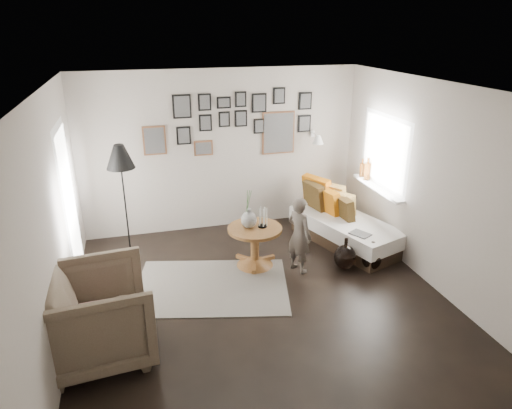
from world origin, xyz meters
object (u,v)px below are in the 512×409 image
object	(u,v)px
pedestal_table	(255,248)
vase	(249,217)
daybed	(343,224)
floor_lamp	(120,161)
magazine_basket	(90,336)
demijohn_small	(372,259)
armchair	(98,315)
child	(299,235)
demijohn_large	(345,257)

from	to	relation	value
pedestal_table	vase	distance (m)	0.49
pedestal_table	daybed	world-z (taller)	daybed
pedestal_table	floor_lamp	distance (m)	2.23
daybed	vase	bearing A→B (deg)	174.41
floor_lamp	magazine_basket	world-z (taller)	floor_lamp
magazine_basket	demijohn_small	xyz separation A→B (m)	(3.69, 0.81, -0.05)
armchair	child	distance (m)	2.80
armchair	demijohn_large	world-z (taller)	armchair
magazine_basket	armchair	bearing A→B (deg)	-23.78
floor_lamp	armchair	bearing A→B (deg)	-98.10
magazine_basket	demijohn_large	world-z (taller)	demijohn_large
pedestal_table	child	xyz separation A→B (m)	(0.55, -0.28, 0.27)
pedestal_table	armchair	xyz separation A→B (m)	(-2.02, -1.39, 0.21)
daybed	demijohn_small	world-z (taller)	daybed
magazine_basket	demijohn_small	world-z (taller)	magazine_basket
daybed	demijohn_small	xyz separation A→B (m)	(0.00, -0.92, -0.13)
vase	demijohn_large	world-z (taller)	vase
floor_lamp	vase	bearing A→B (deg)	-26.22
magazine_basket	child	bearing A→B (deg)	21.56
armchair	magazine_basket	bearing A→B (deg)	60.91
pedestal_table	daybed	size ratio (longest dim) A/B	0.38
daybed	magazine_basket	xyz separation A→B (m)	(-3.69, -1.73, -0.08)
daybed	demijohn_large	xyz separation A→B (m)	(-0.35, -0.80, -0.11)
demijohn_large	demijohn_small	bearing A→B (deg)	-18.92
pedestal_table	floor_lamp	bearing A→B (deg)	154.31
daybed	child	bearing A→B (deg)	-164.49
vase	daybed	bearing A→B (deg)	12.80
vase	magazine_basket	world-z (taller)	vase
demijohn_large	child	size ratio (longest dim) A/B	0.43
demijohn_small	child	bearing A→B (deg)	165.76
magazine_basket	demijohn_large	xyz separation A→B (m)	(3.34, 0.93, -0.03)
pedestal_table	daybed	distance (m)	1.59
pedestal_table	floor_lamp	world-z (taller)	floor_lamp
pedestal_table	magazine_basket	distance (m)	2.53
demijohn_large	child	xyz separation A→B (m)	(-0.65, 0.13, 0.36)
magazine_basket	pedestal_table	bearing A→B (deg)	32.10
floor_lamp	child	size ratio (longest dim) A/B	1.55
demijohn_large	demijohn_small	world-z (taller)	demijohn_large
daybed	armchair	world-z (taller)	armchair
pedestal_table	armchair	bearing A→B (deg)	-145.42
armchair	floor_lamp	size ratio (longest dim) A/B	0.63
floor_lamp	demijohn_large	bearing A→B (deg)	-23.00
pedestal_table	magazine_basket	bearing A→B (deg)	-147.90
vase	child	size ratio (longest dim) A/B	0.50
floor_lamp	demijohn_large	world-z (taller)	floor_lamp
magazine_basket	child	distance (m)	2.91
pedestal_table	demijohn_large	size ratio (longest dim) A/B	1.63
vase	armchair	xyz separation A→B (m)	(-1.94, -1.41, -0.28)
vase	demijohn_large	bearing A→B (deg)	-18.67
pedestal_table	demijohn_small	world-z (taller)	pedestal_table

